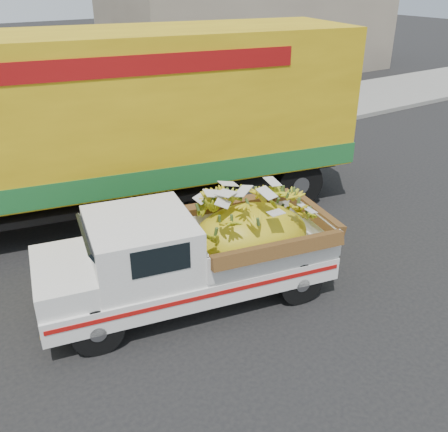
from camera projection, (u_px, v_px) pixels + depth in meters
ground at (104, 339)px, 7.25m from camera, size 100.00×100.00×0.00m
curb at (5, 190)px, 11.91m from camera, size 60.00×0.25×0.15m
building_right at (254, 10)px, 24.26m from camera, size 14.00×6.00×6.00m
pickup_truck at (209, 250)px, 7.86m from camera, size 4.77×2.55×1.59m
semi_trailer at (65, 124)px, 9.64m from camera, size 12.09×4.92×3.80m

